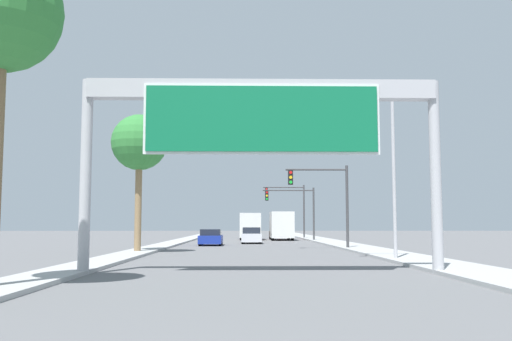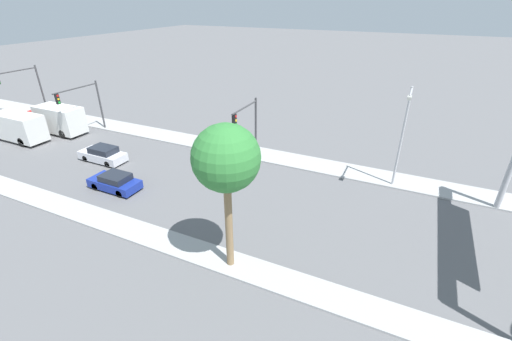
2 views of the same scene
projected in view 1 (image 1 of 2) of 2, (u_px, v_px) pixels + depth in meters
name	position (u px, v px, depth m)	size (l,w,h in m)	color
sidewalk_right	(321.00, 240.00, 62.59)	(3.00, 120.00, 0.15)	#A7A7A7
median_strip_left	(184.00, 240.00, 62.30)	(2.00, 120.00, 0.15)	#A7A7A7
sign_gantry	(262.00, 117.00, 21.03)	(13.31, 0.73, 7.15)	#B2B2B7
car_mid_right	(211.00, 238.00, 48.34)	(1.90, 4.26, 1.37)	navy
car_near_left	(251.00, 236.00, 53.48)	(1.86, 4.63, 1.50)	silver
truck_box_primary	(281.00, 226.00, 64.44)	(2.45, 7.77, 3.15)	red
truck_box_secondary	(250.00, 226.00, 66.33)	(2.36, 8.29, 3.03)	navy
traffic_light_near_intersection	(327.00, 192.00, 41.02)	(4.53, 0.32, 6.03)	#3D3D3F
traffic_light_mid_block	(296.00, 204.00, 60.91)	(5.55, 0.32, 5.70)	#3D3D3F
traffic_light_far_intersection	(291.00, 202.00, 70.92)	(5.18, 0.32, 6.67)	#3D3D3F
palm_tree_foreground	(0.00, 16.00, 16.12)	(3.48, 3.48, 9.58)	brown
palm_tree_background	(139.00, 144.00, 36.04)	(3.54, 3.54, 8.73)	#8C704C
street_lamp_right	(386.00, 161.00, 28.58)	(2.82, 0.28, 8.28)	#B2B2B7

